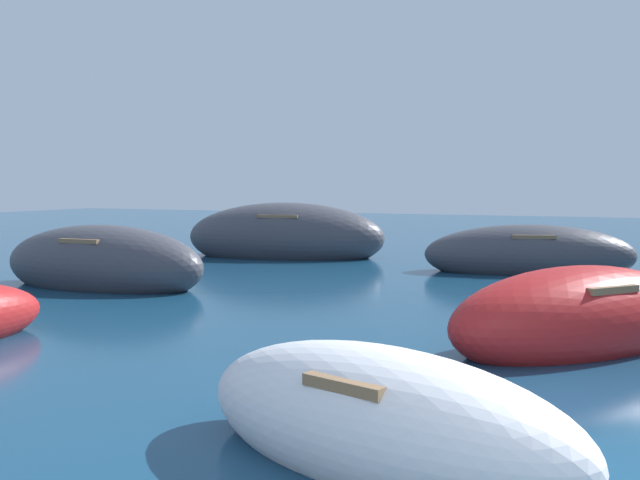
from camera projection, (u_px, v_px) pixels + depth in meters
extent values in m
ellipsoid|color=#3F3F47|center=(285.00, 238.00, 18.81)|extent=(5.72, 3.16, 1.89)
cube|color=brown|center=(285.00, 215.00, 18.76)|extent=(1.40, 1.87, 0.08)
ellipsoid|color=white|center=(380.00, 423.00, 4.88)|extent=(3.30, 2.00, 1.08)
cube|color=brown|center=(381.00, 372.00, 4.85)|extent=(0.86, 1.09, 0.08)
ellipsoid|color=#B21E1E|center=(577.00, 319.00, 8.32)|extent=(3.46, 3.68, 1.28)
cube|color=brown|center=(578.00, 284.00, 8.29)|extent=(1.34, 1.30, 0.08)
ellipsoid|color=#3F3F47|center=(529.00, 255.00, 15.52)|extent=(4.87, 2.78, 1.38)
cube|color=brown|center=(529.00, 235.00, 15.48)|extent=(1.23, 1.44, 0.08)
ellipsoid|color=#3F3F47|center=(103.00, 265.00, 13.35)|extent=(4.44, 1.78, 1.53)
cube|color=brown|center=(102.00, 239.00, 13.31)|extent=(0.91, 1.38, 0.08)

